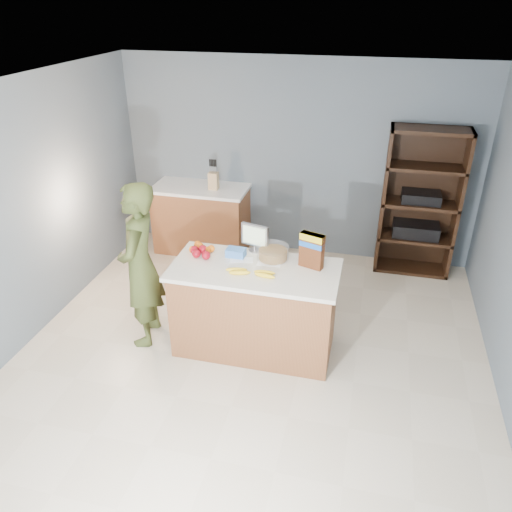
% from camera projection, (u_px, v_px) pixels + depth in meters
% --- Properties ---
extents(floor, '(4.50, 5.00, 0.02)m').
position_uv_depth(floor, '(247.00, 365.00, 4.76)').
color(floor, beige).
rests_on(floor, ground).
extents(walls, '(4.52, 5.02, 2.51)m').
position_uv_depth(walls, '(246.00, 204.00, 3.98)').
color(walls, slate).
rests_on(walls, ground).
extents(counter_peninsula, '(1.56, 0.76, 0.90)m').
position_uv_depth(counter_peninsula, '(255.00, 312.00, 4.82)').
color(counter_peninsula, brown).
rests_on(counter_peninsula, ground).
extents(back_cabinet, '(1.24, 0.62, 0.90)m').
position_uv_depth(back_cabinet, '(202.00, 219.00, 6.68)').
color(back_cabinet, brown).
rests_on(back_cabinet, ground).
extents(shelving_unit, '(0.90, 0.40, 1.80)m').
position_uv_depth(shelving_unit, '(419.00, 204.00, 6.04)').
color(shelving_unit, black).
rests_on(shelving_unit, ground).
extents(person, '(0.51, 0.67, 1.67)m').
position_uv_depth(person, '(140.00, 266.00, 4.76)').
color(person, '#3C461F').
rests_on(person, ground).
extents(knife_block, '(0.12, 0.10, 0.31)m').
position_uv_depth(knife_block, '(213.00, 180.00, 6.35)').
color(knife_block, tan).
rests_on(knife_block, back_cabinet).
extents(envelopes, '(0.50, 0.16, 0.00)m').
position_uv_depth(envelopes, '(255.00, 262.00, 4.69)').
color(envelopes, white).
rests_on(envelopes, counter_peninsula).
extents(bananas, '(0.47, 0.13, 0.04)m').
position_uv_depth(bananas, '(251.00, 273.00, 4.47)').
color(bananas, yellow).
rests_on(bananas, counter_peninsula).
extents(apples, '(0.23, 0.20, 0.08)m').
position_uv_depth(apples, '(200.00, 252.00, 4.78)').
color(apples, maroon).
rests_on(apples, counter_peninsula).
extents(oranges, '(0.24, 0.19, 0.07)m').
position_uv_depth(oranges, '(202.00, 248.00, 4.87)').
color(oranges, orange).
rests_on(oranges, counter_peninsula).
extents(blue_carton, '(0.19, 0.13, 0.08)m').
position_uv_depth(blue_carton, '(236.00, 253.00, 4.77)').
color(blue_carton, blue).
rests_on(blue_carton, counter_peninsula).
extents(salad_bowl, '(0.30, 0.30, 0.13)m').
position_uv_depth(salad_bowl, '(273.00, 253.00, 4.72)').
color(salad_bowl, '#267219').
rests_on(salad_bowl, counter_peninsula).
extents(tv, '(0.28, 0.12, 0.28)m').
position_uv_depth(tv, '(255.00, 236.00, 4.81)').
color(tv, silver).
rests_on(tv, counter_peninsula).
extents(cereal_box, '(0.24, 0.15, 0.34)m').
position_uv_depth(cereal_box, '(312.00, 248.00, 4.52)').
color(cereal_box, '#592B14').
rests_on(cereal_box, counter_peninsula).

